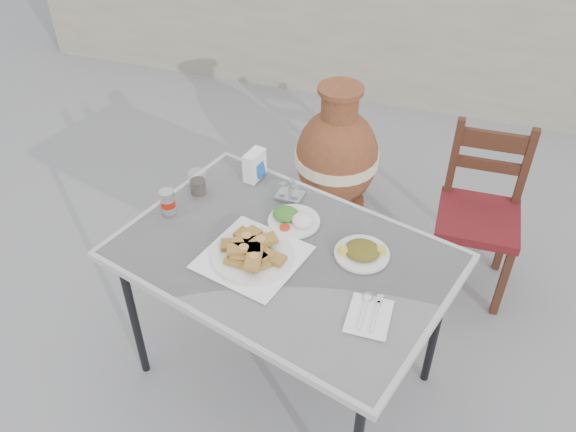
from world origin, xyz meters
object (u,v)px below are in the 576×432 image
(salad_rice_plate, at_px, (293,219))
(condiment_caddy, at_px, (290,192))
(pide_plate, at_px, (252,251))
(soda_can, at_px, (168,202))
(chair, at_px, (479,212))
(napkin_holder, at_px, (255,165))
(cafe_table, at_px, (284,263))
(salad_chopped_plate, at_px, (362,252))
(cola_glass, at_px, (198,184))
(terracotta_urn, at_px, (337,158))

(salad_rice_plate, relative_size, condiment_caddy, 1.79)
(pide_plate, xyz_separation_m, condiment_caddy, (0.02, 0.38, -0.01))
(soda_can, height_order, chair, chair)
(napkin_holder, xyz_separation_m, chair, (0.94, 0.44, -0.35))
(cafe_table, xyz_separation_m, salad_chopped_plate, (0.27, 0.08, 0.07))
(cola_glass, xyz_separation_m, chair, (1.12, 0.61, -0.33))
(soda_can, relative_size, terracotta_urn, 0.13)
(cafe_table, distance_m, salad_rice_plate, 0.19)
(salad_chopped_plate, xyz_separation_m, condiment_caddy, (-0.35, 0.24, 0.01))
(chair, bearing_deg, cola_glass, -153.31)
(pide_plate, xyz_separation_m, salad_rice_plate, (0.08, 0.23, -0.01))
(condiment_caddy, bearing_deg, cafe_table, -75.65)
(pide_plate, xyz_separation_m, napkin_holder, (-0.16, 0.46, 0.03))
(pide_plate, bearing_deg, terracotta_urn, 89.64)
(salad_rice_plate, relative_size, soda_can, 1.97)
(cafe_table, xyz_separation_m, salad_rice_plate, (-0.02, 0.17, 0.07))
(salad_rice_plate, height_order, cola_glass, cola_glass)
(salad_chopped_plate, bearing_deg, napkin_holder, 148.91)
(salad_chopped_plate, height_order, napkin_holder, napkin_holder)
(cafe_table, height_order, condiment_caddy, condiment_caddy)
(salad_rice_plate, relative_size, salad_chopped_plate, 1.01)
(soda_can, xyz_separation_m, cola_glass, (0.05, 0.15, -0.01))
(soda_can, distance_m, cola_glass, 0.16)
(cola_glass, distance_m, chair, 1.32)
(chair, bearing_deg, salad_rice_plate, -138.10)
(salad_rice_plate, xyz_separation_m, condiment_caddy, (-0.06, 0.15, 0.01))
(napkin_holder, height_order, chair, napkin_holder)
(cafe_table, relative_size, chair, 1.62)
(soda_can, bearing_deg, salad_chopped_plate, -0.01)
(cafe_table, bearing_deg, napkin_holder, 123.23)
(cafe_table, distance_m, soda_can, 0.52)
(salad_rice_plate, relative_size, chair, 0.24)
(cola_glass, distance_m, terracotta_urn, 1.07)
(napkin_holder, relative_size, chair, 0.15)
(napkin_holder, bearing_deg, salad_rice_plate, -31.69)
(napkin_holder, height_order, terracotta_urn, napkin_holder)
(pide_plate, bearing_deg, salad_chopped_plate, 20.20)
(pide_plate, distance_m, salad_chopped_plate, 0.40)
(salad_chopped_plate, height_order, soda_can, soda_can)
(chair, distance_m, terracotta_urn, 0.83)
(salad_chopped_plate, xyz_separation_m, cola_glass, (-0.72, 0.15, 0.03))
(salad_rice_plate, bearing_deg, cafe_table, -83.70)
(salad_chopped_plate, distance_m, napkin_holder, 0.63)
(cafe_table, distance_m, terracotta_urn, 1.20)
(cola_glass, height_order, terracotta_urn, cola_glass)
(salad_rice_plate, relative_size, terracotta_urn, 0.25)
(pide_plate, relative_size, salad_chopped_plate, 2.02)
(terracotta_urn, bearing_deg, soda_can, -110.70)
(napkin_holder, distance_m, terracotta_urn, 0.88)
(pide_plate, xyz_separation_m, chair, (0.78, 0.90, -0.32))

